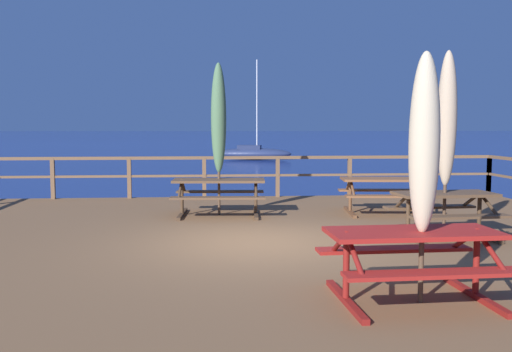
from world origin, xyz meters
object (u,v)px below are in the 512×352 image
picnic_table_back_left (444,205)px  patio_umbrella_tall_front (219,119)px  picnic_table_front_right (413,250)px  patio_umbrella_tall_back_left (447,120)px  picnic_table_front_left (384,188)px  picnic_table_mid_left (219,189)px  patio_umbrella_short_back (424,144)px  sailboat_distant (253,153)px

picnic_table_back_left → patio_umbrella_tall_front: 4.88m
picnic_table_front_right → patio_umbrella_tall_front: 6.58m
patio_umbrella_tall_front → patio_umbrella_tall_back_left: bearing=-36.3°
picnic_table_front_left → patio_umbrella_tall_back_left: patio_umbrella_tall_back_left is taller
picnic_table_mid_left → picnic_table_front_right: same height
patio_umbrella_short_back → sailboat_distant: sailboat_distant is taller
picnic_table_front_left → sailboat_distant: 32.19m
picnic_table_mid_left → sailboat_distant: size_ratio=0.26×
sailboat_distant → patio_umbrella_tall_front: bearing=-95.5°
picnic_table_front_right → picnic_table_back_left: bearing=62.1°
patio_umbrella_short_back → patio_umbrella_tall_back_left: bearing=63.5°
picnic_table_mid_left → picnic_table_back_left: 4.62m
picnic_table_mid_left → picnic_table_back_left: same height
picnic_table_back_left → patio_umbrella_tall_front: (-3.76, 2.74, 1.48)m
picnic_table_front_left → patio_umbrella_short_back: 6.37m
sailboat_distant → patio_umbrella_short_back: bearing=-91.6°
patio_umbrella_tall_front → patio_umbrella_short_back: patio_umbrella_tall_front is taller
picnic_table_front_right → picnic_table_front_left: size_ratio=0.96×
picnic_table_front_left → picnic_table_back_left: bearing=-85.8°
picnic_table_front_right → sailboat_distant: size_ratio=0.24×
picnic_table_mid_left → sailboat_distant: 32.32m
picnic_table_front_left → patio_umbrella_tall_back_left: bearing=-85.9°
picnic_table_back_left → sailboat_distant: bearing=91.1°
patio_umbrella_tall_front → patio_umbrella_short_back: (2.06, -6.15, -0.35)m
picnic_table_front_right → patio_umbrella_tall_back_left: 4.03m
patio_umbrella_tall_front → sailboat_distant: size_ratio=0.41×
patio_umbrella_tall_back_left → sailboat_distant: sailboat_distant is taller
patio_umbrella_tall_back_left → picnic_table_front_left: bearing=94.1°
patio_umbrella_tall_front → sailboat_distant: bearing=84.5°
picnic_table_front_left → patio_umbrella_short_back: (-1.50, -6.08, 1.13)m
patio_umbrella_tall_front → sailboat_distant: sailboat_distant is taller
patio_umbrella_tall_front → patio_umbrella_tall_back_left: (3.75, -2.76, -0.05)m
patio_umbrella_tall_back_left → patio_umbrella_short_back: (-1.69, -3.39, -0.30)m
picnic_table_front_left → patio_umbrella_tall_back_left: size_ratio=0.62×
picnic_table_front_right → picnic_table_mid_left: bearing=108.3°
patio_umbrella_short_back → sailboat_distant: (1.05, 38.26, -1.90)m
picnic_table_mid_left → sailboat_distant: sailboat_distant is taller
picnic_table_front_left → sailboat_distant: sailboat_distant is taller
picnic_table_front_right → patio_umbrella_tall_front: patio_umbrella_tall_front is taller
picnic_table_front_left → patio_umbrella_tall_front: (-3.56, 0.07, 1.48)m
picnic_table_back_left → sailboat_distant: sailboat_distant is taller
picnic_table_back_left → picnic_table_front_left: bearing=94.2°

